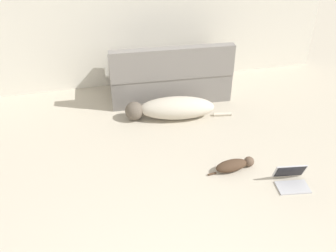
% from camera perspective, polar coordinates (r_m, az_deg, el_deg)
% --- Properties ---
extents(wall_back, '(7.23, 0.06, 2.52)m').
position_cam_1_polar(wall_back, '(5.85, -9.98, 17.41)').
color(wall_back, silver).
rests_on(wall_back, ground_plane).
extents(couch, '(1.82, 0.89, 0.88)m').
position_cam_1_polar(couch, '(5.73, 0.15, 7.21)').
color(couch, gray).
rests_on(couch, ground_plane).
extents(dog, '(1.51, 0.55, 0.31)m').
position_cam_1_polar(dog, '(5.20, 0.59, 2.71)').
color(dog, beige).
rests_on(dog, ground_plane).
extents(cat, '(0.59, 0.21, 0.13)m').
position_cam_1_polar(cat, '(4.37, 10.09, -5.86)').
color(cat, '#473323').
rests_on(cat, ground_plane).
extents(laptop_open, '(0.38, 0.35, 0.21)m').
position_cam_1_polar(laptop_open, '(4.33, 18.23, -7.50)').
color(laptop_open, '#B7B7BC').
rests_on(laptop_open, ground_plane).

